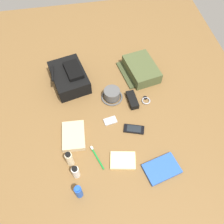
# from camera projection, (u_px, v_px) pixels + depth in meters

# --- Properties ---
(ground_plane) EXTENTS (2.64, 2.02, 0.02)m
(ground_plane) POSITION_uv_depth(u_px,v_px,m) (112.00, 116.00, 1.64)
(ground_plane) COLOR brown
(ground_plane) RESTS_ON ground
(backpack) EXTENTS (0.36, 0.29, 0.14)m
(backpack) POSITION_uv_depth(u_px,v_px,m) (69.00, 77.00, 1.74)
(backpack) COLOR black
(backpack) RESTS_ON ground_plane
(toiletry_pouch) EXTENTS (0.32, 0.29, 0.09)m
(toiletry_pouch) POSITION_uv_depth(u_px,v_px,m) (141.00, 69.00, 1.80)
(toiletry_pouch) COLOR #47512D
(toiletry_pouch) RESTS_ON ground_plane
(bucket_hat) EXTENTS (0.15, 0.15, 0.08)m
(bucket_hat) POSITION_uv_depth(u_px,v_px,m) (112.00, 95.00, 1.68)
(bucket_hat) COLOR #525252
(bucket_hat) RESTS_ON ground_plane
(deodorant_spray) EXTENTS (0.04, 0.04, 0.12)m
(deodorant_spray) POSITION_uv_depth(u_px,v_px,m) (79.00, 192.00, 1.30)
(deodorant_spray) COLOR blue
(deodorant_spray) RESTS_ON ground_plane
(toothpaste_tube) EXTENTS (0.04, 0.04, 0.11)m
(toothpaste_tube) POSITION_uv_depth(u_px,v_px,m) (76.00, 172.00, 1.36)
(toothpaste_tube) COLOR white
(toothpaste_tube) RESTS_ON ground_plane
(lotion_bottle) EXTENTS (0.04, 0.04, 0.14)m
(lotion_bottle) POSITION_uv_depth(u_px,v_px,m) (70.00, 159.00, 1.39)
(lotion_bottle) COLOR beige
(lotion_bottle) RESTS_ON ground_plane
(paperback_novel) EXTENTS (0.18, 0.23, 0.02)m
(paperback_novel) POSITION_uv_depth(u_px,v_px,m) (162.00, 169.00, 1.42)
(paperback_novel) COLOR blue
(paperback_novel) RESTS_ON ground_plane
(cell_phone) EXTENTS (0.10, 0.14, 0.01)m
(cell_phone) POSITION_uv_depth(u_px,v_px,m) (134.00, 129.00, 1.57)
(cell_phone) COLOR black
(cell_phone) RESTS_ON ground_plane
(media_player) EXTENTS (0.07, 0.09, 0.01)m
(media_player) POSITION_uv_depth(u_px,v_px,m) (110.00, 121.00, 1.60)
(media_player) COLOR #B7B7BC
(media_player) RESTS_ON ground_plane
(wristwatch) EXTENTS (0.07, 0.06, 0.01)m
(wristwatch) POSITION_uv_depth(u_px,v_px,m) (146.00, 100.00, 1.69)
(wristwatch) COLOR #99999E
(wristwatch) RESTS_ON ground_plane
(toothbrush) EXTENTS (0.16, 0.07, 0.02)m
(toothbrush) POSITION_uv_depth(u_px,v_px,m) (96.00, 156.00, 1.46)
(toothbrush) COLOR #198C33
(toothbrush) RESTS_ON ground_plane
(notepad) EXTENTS (0.14, 0.17, 0.02)m
(notepad) POSITION_uv_depth(u_px,v_px,m) (123.00, 160.00, 1.45)
(notepad) COLOR beige
(notepad) RESTS_ON ground_plane
(folded_towel) EXTENTS (0.21, 0.15, 0.04)m
(folded_towel) POSITION_uv_depth(u_px,v_px,m) (74.00, 136.00, 1.53)
(folded_towel) COLOR #C6B289
(folded_towel) RESTS_ON ground_plane
(sunglasses_case) EXTENTS (0.14, 0.07, 0.04)m
(sunglasses_case) POSITION_uv_depth(u_px,v_px,m) (132.00, 100.00, 1.68)
(sunglasses_case) COLOR black
(sunglasses_case) RESTS_ON ground_plane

